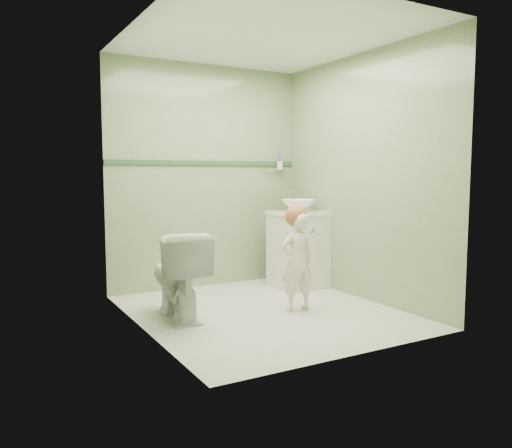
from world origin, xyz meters
TOP-DOWN VIEW (x-y plane):
  - ground at (0.00, 0.00)m, footprint 2.50×2.50m
  - room_shell at (0.00, 0.00)m, footprint 2.50×2.54m
  - trim_stripe at (0.00, 1.24)m, footprint 2.20×0.02m
  - vanity at (0.84, 0.70)m, footprint 0.52×0.50m
  - counter at (0.84, 0.70)m, footprint 0.54×0.52m
  - basin at (0.84, 0.70)m, footprint 0.37×0.37m
  - faucet at (0.84, 0.89)m, footprint 0.03×0.13m
  - cup_holder at (0.89, 1.18)m, footprint 0.26×0.07m
  - toilet at (-0.74, 0.19)m, footprint 0.49×0.78m
  - toddler at (0.28, -0.10)m, footprint 0.33×0.23m
  - hair_cap at (0.28, -0.08)m, footprint 0.20×0.20m
  - teal_toothbrush at (0.35, -0.23)m, footprint 0.11×0.13m

SIDE VIEW (x-z plane):
  - ground at x=0.00m, z-range 0.00..0.00m
  - toilet at x=-0.74m, z-range 0.00..0.76m
  - vanity at x=0.84m, z-range 0.00..0.80m
  - toddler at x=0.28m, z-range 0.00..0.89m
  - teal_toothbrush at x=0.35m, z-range 0.70..0.78m
  - counter at x=0.84m, z-range 0.79..0.83m
  - hair_cap at x=0.28m, z-range 0.76..0.96m
  - basin at x=0.84m, z-range 0.83..0.96m
  - faucet at x=0.84m, z-range 0.88..1.06m
  - room_shell at x=0.00m, z-range 0.00..2.40m
  - cup_holder at x=0.89m, z-range 1.23..1.44m
  - trim_stripe at x=0.00m, z-range 1.33..1.38m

